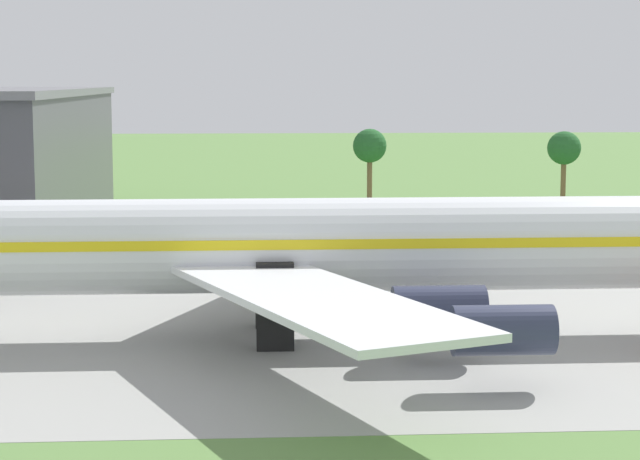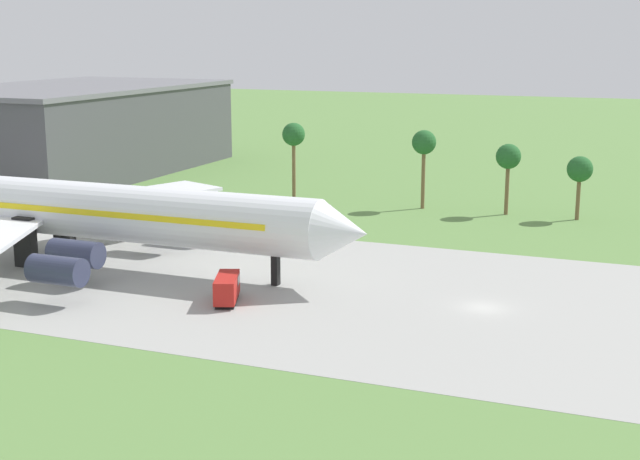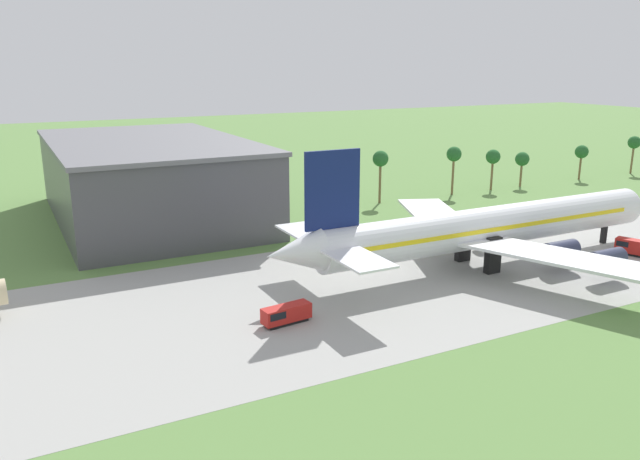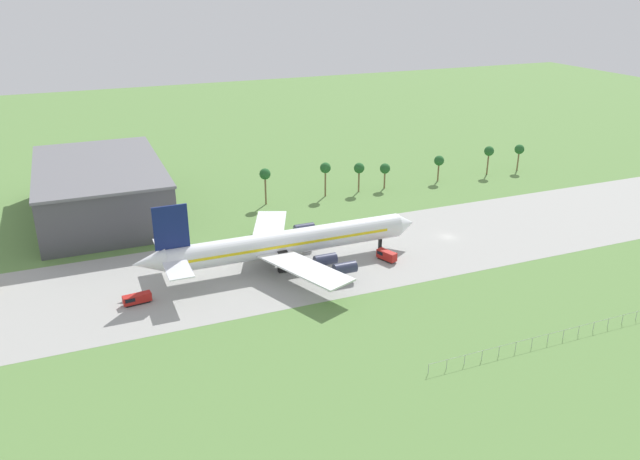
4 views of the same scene
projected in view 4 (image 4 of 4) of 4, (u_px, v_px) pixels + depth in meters
ground_plane at (447, 237)px, 177.75m from camera, size 600.00×600.00×0.00m
taxiway_strip at (447, 237)px, 177.75m from camera, size 320.00×44.00×0.02m
jet_airliner at (285, 243)px, 158.00m from camera, size 74.94×53.54×20.11m
baggage_tug at (386, 255)px, 162.57m from camera, size 3.83×5.88×2.67m
catering_van at (136, 299)px, 140.96m from camera, size 6.49×2.71×2.32m
perimeter_fence at (594, 325)px, 130.08m from camera, size 80.10×0.10×2.10m
terminal_building at (101, 190)px, 191.59m from camera, size 36.72×61.20×16.23m
palm_tree_row at (402, 163)px, 217.61m from camera, size 104.21×3.60×12.07m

